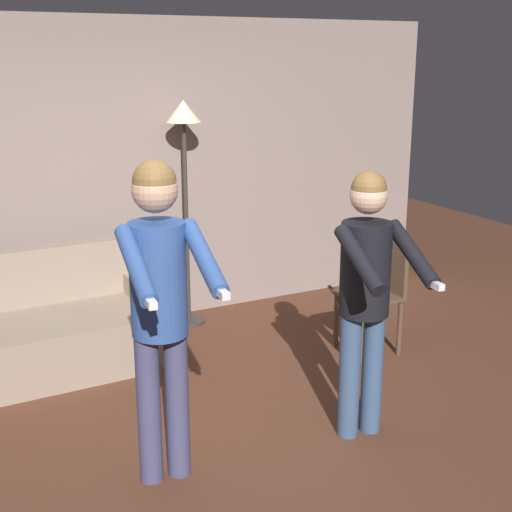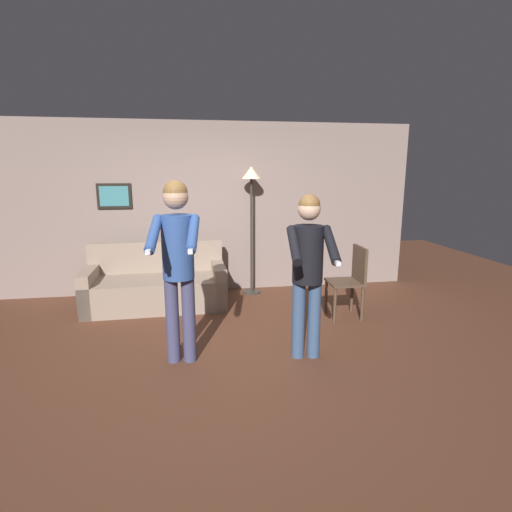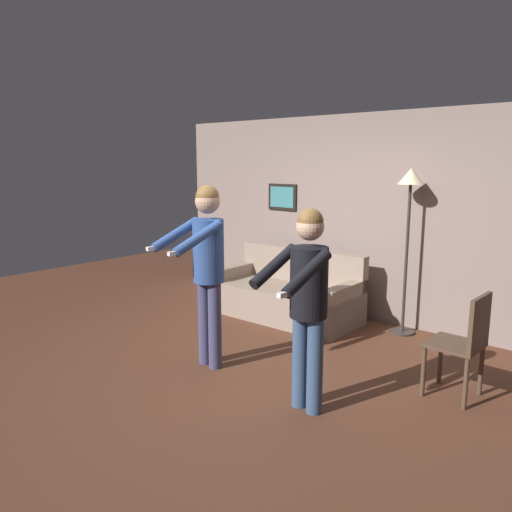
{
  "view_description": "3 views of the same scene",
  "coord_description": "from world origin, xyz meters",
  "px_view_note": "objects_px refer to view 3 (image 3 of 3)",
  "views": [
    {
      "loc": [
        -1.61,
        -3.54,
        2.3
      ],
      "look_at": [
        0.2,
        -0.09,
        1.19
      ],
      "focal_mm": 50.0,
      "sensor_mm": 36.0,
      "label": 1
    },
    {
      "loc": [
        -0.29,
        -3.95,
        1.87
      ],
      "look_at": [
        0.31,
        -0.3,
        1.08
      ],
      "focal_mm": 28.0,
      "sensor_mm": 36.0,
      "label": 2
    },
    {
      "loc": [
        3.01,
        -3.43,
        2.01
      ],
      "look_at": [
        0.26,
        -0.26,
        1.21
      ],
      "focal_mm": 35.0,
      "sensor_mm": 36.0,
      "label": 3
    }
  ],
  "objects_px": {
    "person_standing_right": "(307,292)",
    "dining_chair_distant": "(465,340)",
    "person_standing_left": "(207,258)",
    "couch": "(287,296)",
    "torchiere_lamp": "(410,202)"
  },
  "relations": [
    {
      "from": "person_standing_right",
      "to": "dining_chair_distant",
      "type": "height_order",
      "value": "person_standing_right"
    },
    {
      "from": "torchiere_lamp",
      "to": "person_standing_right",
      "type": "bearing_deg",
      "value": -84.65
    },
    {
      "from": "torchiere_lamp",
      "to": "dining_chair_distant",
      "type": "relative_size",
      "value": 2.08
    },
    {
      "from": "torchiere_lamp",
      "to": "person_standing_left",
      "type": "relative_size",
      "value": 1.08
    },
    {
      "from": "person_standing_right",
      "to": "dining_chair_distant",
      "type": "distance_m",
      "value": 1.45
    },
    {
      "from": "couch",
      "to": "person_standing_left",
      "type": "bearing_deg",
      "value": -78.06
    },
    {
      "from": "person_standing_right",
      "to": "dining_chair_distant",
      "type": "xyz_separation_m",
      "value": [
        0.9,
        1.04,
        -0.47
      ]
    },
    {
      "from": "couch",
      "to": "torchiere_lamp",
      "type": "height_order",
      "value": "torchiere_lamp"
    },
    {
      "from": "person_standing_left",
      "to": "person_standing_right",
      "type": "xyz_separation_m",
      "value": [
        1.25,
        -0.1,
        -0.1
      ]
    },
    {
      "from": "person_standing_left",
      "to": "dining_chair_distant",
      "type": "distance_m",
      "value": 2.41
    },
    {
      "from": "couch",
      "to": "person_standing_left",
      "type": "height_order",
      "value": "person_standing_left"
    },
    {
      "from": "couch",
      "to": "dining_chair_distant",
      "type": "height_order",
      "value": "dining_chair_distant"
    },
    {
      "from": "couch",
      "to": "dining_chair_distant",
      "type": "relative_size",
      "value": 2.06
    },
    {
      "from": "couch",
      "to": "person_standing_right",
      "type": "bearing_deg",
      "value": -49.11
    },
    {
      "from": "couch",
      "to": "person_standing_right",
      "type": "height_order",
      "value": "person_standing_right"
    }
  ]
}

